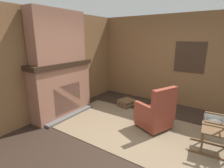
% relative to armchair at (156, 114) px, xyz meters
% --- Properties ---
extents(ground_plane, '(14.00, 14.00, 0.00)m').
position_rel_armchair_xyz_m(ground_plane, '(-0.13, -0.60, -0.36)').
color(ground_plane, '#2D2119').
extents(wood_panel_wall_left, '(0.06, 5.42, 2.65)m').
position_rel_armchair_xyz_m(wood_panel_wall_left, '(-2.57, -0.60, 0.96)').
color(wood_panel_wall_left, brown).
rests_on(wood_panel_wall_left, ground).
extents(wood_panel_wall_back, '(5.42, 0.09, 2.65)m').
position_rel_armchair_xyz_m(wood_panel_wall_back, '(-0.12, 1.83, 0.96)').
color(wood_panel_wall_back, brown).
rests_on(wood_panel_wall_back, ground).
extents(fireplace_hearth, '(0.63, 1.74, 1.40)m').
position_rel_armchair_xyz_m(fireplace_hearth, '(-2.31, -0.60, 0.33)').
color(fireplace_hearth, '#93604C').
rests_on(fireplace_hearth, ground).
extents(chimney_breast, '(0.37, 1.45, 1.23)m').
position_rel_armchair_xyz_m(chimney_breast, '(-2.32, -0.60, 1.65)').
color(chimney_breast, '#93604C').
rests_on(chimney_breast, fireplace_hearth).
extents(area_rug, '(3.63, 1.98, 0.01)m').
position_rel_armchair_xyz_m(area_rug, '(-0.39, -0.28, -0.36)').
color(area_rug, '#7A664C').
rests_on(area_rug, ground).
extents(armchair, '(0.84, 0.85, 1.00)m').
position_rel_armchair_xyz_m(armchair, '(0.00, 0.00, 0.00)').
color(armchair, brown).
rests_on(armchair, ground).
extents(rocking_chair, '(0.84, 0.54, 1.26)m').
position_rel_armchair_xyz_m(rocking_chair, '(1.22, -0.17, 0.06)').
color(rocking_chair, brown).
rests_on(rocking_chair, ground).
extents(firewood_stack, '(0.46, 0.49, 0.23)m').
position_rel_armchair_xyz_m(firewood_stack, '(-1.19, 0.78, -0.25)').
color(firewood_stack, brown).
rests_on(firewood_stack, ground).
extents(laundry_basket, '(0.49, 0.46, 0.34)m').
position_rel_armchair_xyz_m(laundry_basket, '(1.12, 0.59, -0.19)').
color(laundry_basket, white).
rests_on(laundry_basket, ground).
extents(oil_lamp_vase, '(0.11, 0.11, 0.28)m').
position_rel_armchair_xyz_m(oil_lamp_vase, '(-2.37, -0.97, 1.13)').
color(oil_lamp_vase, '#47708E').
rests_on(oil_lamp_vase, fireplace_hearth).
extents(storage_case, '(0.16, 0.27, 0.15)m').
position_rel_armchair_xyz_m(storage_case, '(-2.37, -0.37, 1.11)').
color(storage_case, black).
rests_on(storage_case, fireplace_hearth).
extents(decorative_plate_on_mantel, '(0.07, 0.26, 0.26)m').
position_rel_armchair_xyz_m(decorative_plate_on_mantel, '(-2.39, -0.70, 1.16)').
color(decorative_plate_on_mantel, gold).
rests_on(decorative_plate_on_mantel, fireplace_hearth).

